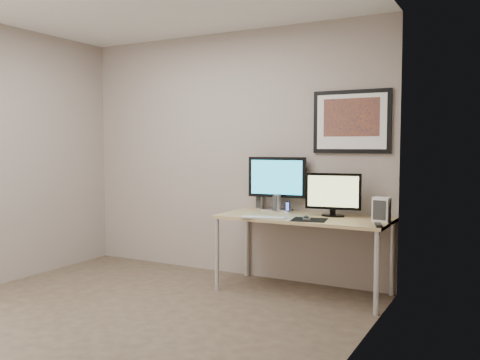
{
  "coord_description": "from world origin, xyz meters",
  "views": [
    {
      "loc": [
        2.71,
        -3.09,
        1.4
      ],
      "look_at": [
        0.46,
        1.1,
        1.07
      ],
      "focal_mm": 38.0,
      "sensor_mm": 36.0,
      "label": 1
    }
  ],
  "objects_px": {
    "phone_dock": "(288,207)",
    "fan_unit": "(381,210)",
    "framed_art": "(351,122)",
    "desk": "(303,223)",
    "monitor_large": "(277,181)",
    "speaker_right": "(277,203)",
    "keyboard": "(263,217)",
    "speaker_left": "(260,201)",
    "monitor_tv": "(333,193)"
  },
  "relations": [
    {
      "from": "phone_dock",
      "to": "fan_unit",
      "type": "bearing_deg",
      "value": 15.35
    },
    {
      "from": "desk",
      "to": "phone_dock",
      "type": "bearing_deg",
      "value": 145.67
    },
    {
      "from": "framed_art",
      "to": "keyboard",
      "type": "height_order",
      "value": "framed_art"
    },
    {
      "from": "monitor_large",
      "to": "phone_dock",
      "type": "distance_m",
      "value": 0.31
    },
    {
      "from": "monitor_large",
      "to": "keyboard",
      "type": "relative_size",
      "value": 1.47
    },
    {
      "from": "monitor_tv",
      "to": "speaker_right",
      "type": "bearing_deg",
      "value": 166.79
    },
    {
      "from": "speaker_left",
      "to": "monitor_large",
      "type": "bearing_deg",
      "value": -11.46
    },
    {
      "from": "desk",
      "to": "monitor_large",
      "type": "height_order",
      "value": "monitor_large"
    },
    {
      "from": "monitor_tv",
      "to": "fan_unit",
      "type": "height_order",
      "value": "monitor_tv"
    },
    {
      "from": "framed_art",
      "to": "fan_unit",
      "type": "bearing_deg",
      "value": -41.25
    },
    {
      "from": "speaker_right",
      "to": "fan_unit",
      "type": "height_order",
      "value": "fan_unit"
    },
    {
      "from": "monitor_tv",
      "to": "keyboard",
      "type": "xyz_separation_m",
      "value": [
        -0.53,
        -0.41,
        -0.21
      ]
    },
    {
      "from": "keyboard",
      "to": "fan_unit",
      "type": "height_order",
      "value": "fan_unit"
    },
    {
      "from": "speaker_right",
      "to": "framed_art",
      "type": "bearing_deg",
      "value": 36.06
    },
    {
      "from": "monitor_tv",
      "to": "monitor_large",
      "type": "bearing_deg",
      "value": 160.59
    },
    {
      "from": "framed_art",
      "to": "phone_dock",
      "type": "xyz_separation_m",
      "value": [
        -0.57,
        -0.18,
        -0.83
      ]
    },
    {
      "from": "desk",
      "to": "phone_dock",
      "type": "xyz_separation_m",
      "value": [
        -0.22,
        0.15,
        0.12
      ]
    },
    {
      "from": "phone_dock",
      "to": "framed_art",
      "type": "bearing_deg",
      "value": 41.47
    },
    {
      "from": "monitor_large",
      "to": "speaker_right",
      "type": "relative_size",
      "value": 3.34
    },
    {
      "from": "speaker_right",
      "to": "fan_unit",
      "type": "xyz_separation_m",
      "value": [
        1.06,
        -0.16,
        0.02
      ]
    },
    {
      "from": "speaker_right",
      "to": "keyboard",
      "type": "bearing_deg",
      "value": -59.12
    },
    {
      "from": "framed_art",
      "to": "desk",
      "type": "bearing_deg",
      "value": -136.54
    },
    {
      "from": "fan_unit",
      "to": "speaker_right",
      "type": "bearing_deg",
      "value": 177.44
    },
    {
      "from": "desk",
      "to": "monitor_tv",
      "type": "distance_m",
      "value": 0.39
    },
    {
      "from": "desk",
      "to": "speaker_right",
      "type": "relative_size",
      "value": 8.87
    },
    {
      "from": "framed_art",
      "to": "speaker_left",
      "type": "height_order",
      "value": "framed_art"
    },
    {
      "from": "monitor_large",
      "to": "fan_unit",
      "type": "distance_m",
      "value": 1.14
    },
    {
      "from": "fan_unit",
      "to": "desk",
      "type": "bearing_deg",
      "value": -173.3
    },
    {
      "from": "monitor_large",
      "to": "speaker_left",
      "type": "relative_size",
      "value": 3.45
    },
    {
      "from": "phone_dock",
      "to": "speaker_right",
      "type": "bearing_deg",
      "value": -164.02
    },
    {
      "from": "phone_dock",
      "to": "fan_unit",
      "type": "relative_size",
      "value": 0.54
    },
    {
      "from": "phone_dock",
      "to": "fan_unit",
      "type": "height_order",
      "value": "fan_unit"
    },
    {
      "from": "framed_art",
      "to": "monitor_tv",
      "type": "bearing_deg",
      "value": -116.22
    },
    {
      "from": "monitor_tv",
      "to": "speaker_left",
      "type": "height_order",
      "value": "monitor_tv"
    },
    {
      "from": "monitor_large",
      "to": "desk",
      "type": "bearing_deg",
      "value": -38.14
    },
    {
      "from": "phone_dock",
      "to": "speaker_left",
      "type": "bearing_deg",
      "value": -177.92
    },
    {
      "from": "desk",
      "to": "keyboard",
      "type": "xyz_separation_m",
      "value": [
        -0.28,
        -0.29,
        0.07
      ]
    },
    {
      "from": "monitor_large",
      "to": "speaker_right",
      "type": "xyz_separation_m",
      "value": [
        0.04,
        -0.07,
        -0.21
      ]
    },
    {
      "from": "speaker_left",
      "to": "keyboard",
      "type": "xyz_separation_m",
      "value": [
        0.32,
        -0.59,
        -0.08
      ]
    },
    {
      "from": "monitor_tv",
      "to": "phone_dock",
      "type": "xyz_separation_m",
      "value": [
        -0.47,
        0.03,
        -0.16
      ]
    },
    {
      "from": "monitor_large",
      "to": "monitor_tv",
      "type": "xyz_separation_m",
      "value": [
        0.63,
        -0.12,
        -0.09
      ]
    },
    {
      "from": "speaker_right",
      "to": "phone_dock",
      "type": "bearing_deg",
      "value": 14.8
    },
    {
      "from": "keyboard",
      "to": "framed_art",
      "type": "bearing_deg",
      "value": 32.09
    },
    {
      "from": "monitor_large",
      "to": "speaker_right",
      "type": "bearing_deg",
      "value": -68.04
    },
    {
      "from": "desk",
      "to": "fan_unit",
      "type": "bearing_deg",
      "value": 0.6
    },
    {
      "from": "desk",
      "to": "keyboard",
      "type": "relative_size",
      "value": 3.91
    },
    {
      "from": "keyboard",
      "to": "fan_unit",
      "type": "distance_m",
      "value": 1.05
    },
    {
      "from": "monitor_tv",
      "to": "fan_unit",
      "type": "bearing_deg",
      "value": -21.94
    },
    {
      "from": "monitor_tv",
      "to": "fan_unit",
      "type": "xyz_separation_m",
      "value": [
        0.47,
        -0.11,
        -0.11
      ]
    },
    {
      "from": "desk",
      "to": "speaker_left",
      "type": "height_order",
      "value": "speaker_left"
    }
  ]
}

